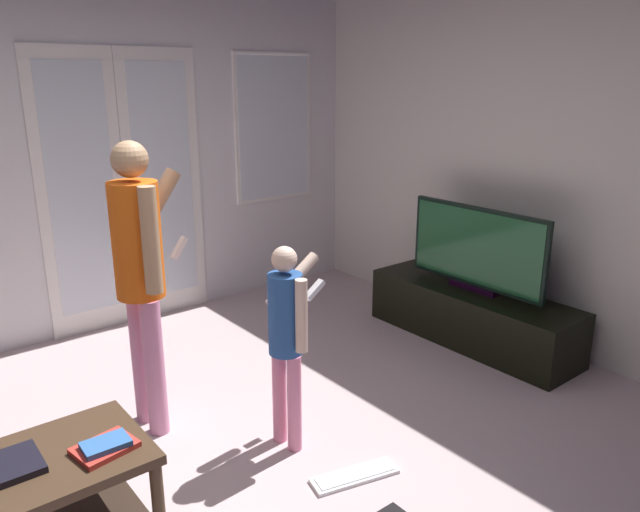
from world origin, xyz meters
TOP-DOWN VIEW (x-y plane):
  - ground_plane at (0.00, 0.00)m, footprint 5.58×4.79m
  - wall_back_with_doors at (0.11, 2.36)m, footprint 5.58×0.09m
  - wall_right_plain at (2.76, 0.00)m, footprint 0.06×4.79m
  - tv_stand at (2.40, 0.37)m, footprint 0.49×1.59m
  - flat_screen_tv at (2.40, 0.38)m, footprint 0.08×1.12m
  - person_adult at (0.10, 0.78)m, footprint 0.49×0.43m
  - person_child at (0.58, 0.15)m, footprint 0.46×0.33m
  - loose_keyboard at (0.66, -0.28)m, footprint 0.46×0.23m
  - book_stack at (-0.44, -0.07)m, footprint 0.24×0.20m

SIDE VIEW (x-z plane):
  - ground_plane at x=0.00m, z-range -0.02..0.00m
  - loose_keyboard at x=0.66m, z-range 0.00..0.02m
  - tv_stand at x=2.40m, z-range 0.00..0.40m
  - book_stack at x=-0.44m, z-range 0.51..0.55m
  - person_child at x=0.58m, z-range 0.11..1.21m
  - flat_screen_tv at x=2.40m, z-range 0.40..1.01m
  - person_adult at x=0.10m, z-range 0.16..1.74m
  - wall_back_with_doors at x=0.11m, z-range -0.03..2.62m
  - wall_right_plain at x=2.76m, z-range 0.00..2.62m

